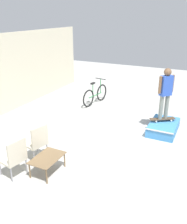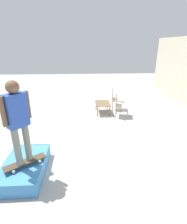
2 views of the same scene
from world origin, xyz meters
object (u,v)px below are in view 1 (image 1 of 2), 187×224
object	(u,v)px
patio_chair_left	(14,157)
patio_chair_right	(37,141)
coffee_table	(47,159)
person_skater	(166,90)
bicycle	(95,95)
skate_ramp_box	(163,127)
skateboard_on_ramp	(162,119)

from	to	relation	value
patio_chair_left	patio_chair_right	bearing A→B (deg)	-169.73
coffee_table	person_skater	bearing A→B (deg)	-28.67
person_skater	bicycle	xyz separation A→B (m)	(1.38, 3.15, -1.01)
patio_chair_left	patio_chair_right	world-z (taller)	same
skate_ramp_box	person_skater	size ratio (longest dim) A/B	0.84
person_skater	bicycle	world-z (taller)	person_skater
skate_ramp_box	patio_chair_right	size ratio (longest dim) A/B	1.44
bicycle	skateboard_on_ramp	bearing A→B (deg)	-104.65
person_skater	coffee_table	bearing A→B (deg)	-168.12
skate_ramp_box	bicycle	xyz separation A→B (m)	(1.52, 3.23, 0.23)
skateboard_on_ramp	bicycle	bearing A→B (deg)	121.80
bicycle	patio_chair_left	bearing A→B (deg)	-165.48
skate_ramp_box	person_skater	world-z (taller)	person_skater
patio_chair_left	skateboard_on_ramp	bearing A→B (deg)	157.77
skateboard_on_ramp	coffee_table	distance (m)	4.20
skate_ramp_box	skateboard_on_ramp	size ratio (longest dim) A/B	1.74
person_skater	bicycle	bearing A→B (deg)	106.86
coffee_table	patio_chair_left	distance (m)	0.77
skate_ramp_box	person_skater	distance (m)	1.25
coffee_table	patio_chair_right	xyz separation A→B (m)	(0.40, 0.61, 0.16)
person_skater	patio_chair_right	distance (m)	4.29
skateboard_on_ramp	patio_chair_right	distance (m)	4.20
skate_ramp_box	patio_chair_right	bearing A→B (deg)	139.32
patio_chair_right	patio_chair_left	bearing A→B (deg)	13.77
skate_ramp_box	skateboard_on_ramp	distance (m)	0.29
patio_chair_right	skate_ramp_box	bearing A→B (deg)	153.01
skate_ramp_box	bicycle	world-z (taller)	bicycle
patio_chair_right	coffee_table	bearing A→B (deg)	70.12
person_skater	patio_chair_right	size ratio (longest dim) A/B	1.72
coffee_table	bicycle	xyz separation A→B (m)	(5.07, 1.14, 0.02)
coffee_table	skate_ramp_box	bearing A→B (deg)	-30.52
coffee_table	patio_chair_left	world-z (taller)	patio_chair_left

